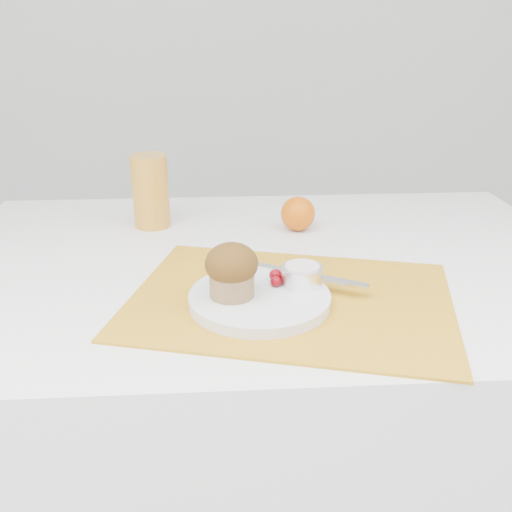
{
  "coord_description": "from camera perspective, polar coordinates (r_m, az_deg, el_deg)",
  "views": [
    {
      "loc": [
        -0.08,
        -0.91,
        1.15
      ],
      "look_at": [
        -0.03,
        -0.06,
        0.8
      ],
      "focal_mm": 40.0,
      "sensor_mm": 36.0,
      "label": 1
    }
  ],
  "objects": [
    {
      "name": "juice_glass",
      "position": [
        1.21,
        -10.5,
        6.39
      ],
      "size": [
        0.09,
        0.09,
        0.15
      ],
      "primitive_type": "cylinder",
      "rotation": [
        0.0,
        0.0,
        0.21
      ],
      "color": "gold",
      "rests_on": "table"
    },
    {
      "name": "ramekin",
      "position": [
        0.89,
        4.62,
        -1.95
      ],
      "size": [
        0.07,
        0.07,
        0.03
      ],
      "primitive_type": "cylinder",
      "rotation": [
        0.0,
        0.0,
        -0.07
      ],
      "color": "white",
      "rests_on": "plate"
    },
    {
      "name": "butter_knife",
      "position": [
        0.92,
        5.44,
        -1.96
      ],
      "size": [
        0.17,
        0.11,
        0.0
      ],
      "primitive_type": "cube",
      "rotation": [
        0.0,
        0.0,
        -0.53
      ],
      "color": "silver",
      "rests_on": "plate"
    },
    {
      "name": "raspberry_far",
      "position": [
        0.88,
        2.0,
        -2.54
      ],
      "size": [
        0.02,
        0.02,
        0.02
      ],
      "primitive_type": "ellipsoid",
      "color": "#520207",
      "rests_on": "plate"
    },
    {
      "name": "placemat",
      "position": [
        0.89,
        3.47,
        -4.32
      ],
      "size": [
        0.57,
        0.47,
        0.0
      ],
      "primitive_type": "cube",
      "rotation": [
        0.0,
        0.0,
        -0.26
      ],
      "color": "orange",
      "rests_on": "table"
    },
    {
      "name": "table",
      "position": [
        1.24,
        0.9,
        -16.49
      ],
      "size": [
        1.2,
        0.8,
        0.75
      ],
      "primitive_type": "cube",
      "color": "white",
      "rests_on": "ground"
    },
    {
      "name": "orange",
      "position": [
        1.18,
        4.21,
        4.24
      ],
      "size": [
        0.07,
        0.07,
        0.07
      ],
      "primitive_type": "sphere",
      "color": "#E06107",
      "rests_on": "table"
    },
    {
      "name": "muffin",
      "position": [
        0.84,
        -2.45,
        -1.39
      ],
      "size": [
        0.08,
        0.08,
        0.08
      ],
      "color": "#947047",
      "rests_on": "plate"
    },
    {
      "name": "raspberry_near",
      "position": [
        0.9,
        1.97,
        -1.9
      ],
      "size": [
        0.02,
        0.02,
        0.02
      ],
      "primitive_type": "ellipsoid",
      "color": "#590208",
      "rests_on": "plate"
    },
    {
      "name": "cream",
      "position": [
        0.88,
        4.65,
        -1.1
      ],
      "size": [
        0.05,
        0.05,
        0.01
      ],
      "primitive_type": "cylinder",
      "rotation": [
        0.0,
        0.0,
        -0.02
      ],
      "color": "silver",
      "rests_on": "ramekin"
    },
    {
      "name": "plate",
      "position": [
        0.86,
        0.35,
        -4.29
      ],
      "size": [
        0.25,
        0.25,
        0.02
      ],
      "primitive_type": "cylinder",
      "rotation": [
        0.0,
        0.0,
        -0.19
      ],
      "color": "silver",
      "rests_on": "placemat"
    }
  ]
}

